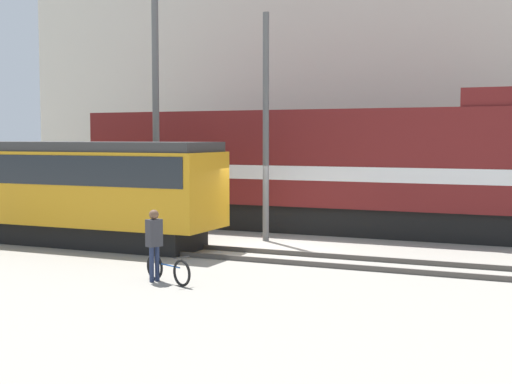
# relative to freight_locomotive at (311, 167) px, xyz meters

# --- Properties ---
(ground_plane) EXTENTS (120.00, 120.00, 0.00)m
(ground_plane) POSITION_rel_freight_locomotive_xyz_m (0.24, -4.40, -2.33)
(ground_plane) COLOR gray
(track_near) EXTENTS (60.00, 1.51, 0.14)m
(track_near) POSITION_rel_freight_locomotive_xyz_m (0.24, -6.30, -2.26)
(track_near) COLOR #47423D
(track_near) RESTS_ON ground
(track_far) EXTENTS (60.00, 1.51, 0.14)m
(track_far) POSITION_rel_freight_locomotive_xyz_m (0.24, 0.00, -2.26)
(track_far) COLOR #47423D
(track_far) RESTS_ON ground
(building_backdrop) EXTENTS (34.84, 6.00, 11.07)m
(building_backdrop) POSITION_rel_freight_locomotive_xyz_m (0.24, 8.34, 3.20)
(building_backdrop) COLOR beige
(building_backdrop) RESTS_ON ground
(freight_locomotive) EXTENTS (17.26, 3.04, 5.00)m
(freight_locomotive) POSITION_rel_freight_locomotive_xyz_m (0.00, 0.00, 0.00)
(freight_locomotive) COLOR black
(freight_locomotive) RESTS_ON ground
(streetcar) EXTENTS (10.35, 2.54, 3.30)m
(streetcar) POSITION_rel_freight_locomotive_xyz_m (-6.06, -6.30, -0.44)
(streetcar) COLOR black
(streetcar) RESTS_ON ground
(bicycle) EXTENTS (1.60, 0.78, 0.69)m
(bicycle) POSITION_rel_freight_locomotive_xyz_m (0.14, -10.42, -2.01)
(bicycle) COLOR black
(bicycle) RESTS_ON ground
(person) EXTENTS (0.34, 0.42, 1.73)m
(person) POSITION_rel_freight_locomotive_xyz_m (-0.24, -10.41, -1.28)
(person) COLOR #232D4C
(person) RESTS_ON ground
(utility_pole_left) EXTENTS (0.24, 0.24, 9.57)m
(utility_pole_left) POSITION_rel_freight_locomotive_xyz_m (-4.69, -3.15, 2.46)
(utility_pole_left) COLOR #595959
(utility_pole_left) RESTS_ON ground
(utility_pole_center) EXTENTS (0.21, 0.21, 7.49)m
(utility_pole_center) POSITION_rel_freight_locomotive_xyz_m (-0.47, -3.15, 1.42)
(utility_pole_center) COLOR #595959
(utility_pole_center) RESTS_ON ground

